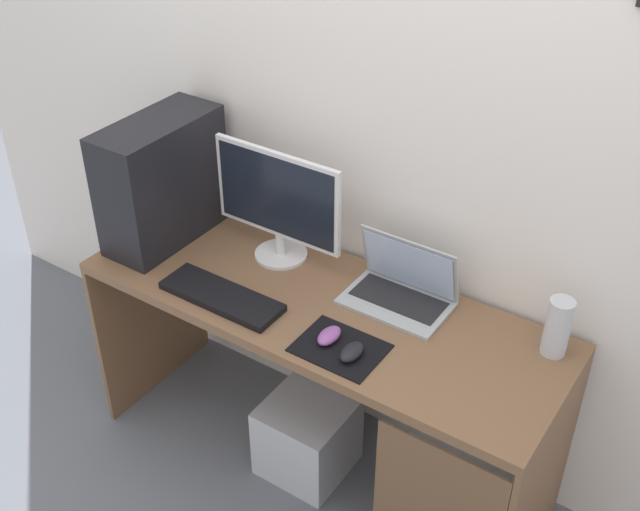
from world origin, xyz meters
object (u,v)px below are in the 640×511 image
at_px(speaker, 558,327).
at_px(subwoofer, 308,436).
at_px(laptop, 401,289).
at_px(pc_tower, 162,180).
at_px(monitor, 278,203).
at_px(mouse_right, 352,352).
at_px(mouse_left, 329,336).
at_px(keyboard, 222,296).

height_order(speaker, subwoofer, speaker).
bearing_deg(laptop, pc_tower, -171.89).
bearing_deg(monitor, mouse_right, -32.17).
distance_m(speaker, mouse_left, 0.67).
distance_m(laptop, speaker, 0.50).
height_order(keyboard, mouse_right, mouse_right).
relative_size(keyboard, mouse_right, 4.38).
bearing_deg(speaker, mouse_right, -143.63).
relative_size(keyboard, subwoofer, 1.42).
xyz_separation_m(monitor, mouse_left, (0.39, -0.28, -0.19)).
relative_size(mouse_left, subwoofer, 0.32).
relative_size(monitor, subwoofer, 1.65).
xyz_separation_m(pc_tower, monitor, (0.42, 0.11, -0.01)).
height_order(laptop, keyboard, laptop).
height_order(pc_tower, subwoofer, pc_tower).
relative_size(laptop, keyboard, 0.80).
height_order(pc_tower, keyboard, pc_tower).
bearing_deg(keyboard, pc_tower, 154.81).
relative_size(speaker, keyboard, 0.45).
xyz_separation_m(speaker, subwoofer, (-0.73, -0.22, -0.70)).
distance_m(mouse_left, mouse_right, 0.10).
distance_m(pc_tower, speaker, 1.40).
distance_m(laptop, subwoofer, 0.71).
bearing_deg(pc_tower, speaker, 6.48).
relative_size(monitor, keyboard, 1.17).
distance_m(monitor, mouse_left, 0.52).
bearing_deg(subwoofer, speaker, 16.92).
distance_m(pc_tower, keyboard, 0.50).
bearing_deg(laptop, monitor, -177.86).
height_order(speaker, mouse_right, speaker).
height_order(monitor, mouse_left, monitor).
xyz_separation_m(mouse_right, subwoofer, (-0.25, 0.13, -0.62)).
bearing_deg(mouse_left, pc_tower, 168.02).
xyz_separation_m(laptop, mouse_right, (0.02, -0.32, -0.02)).
bearing_deg(keyboard, monitor, 87.94).
height_order(pc_tower, mouse_left, pc_tower).
xyz_separation_m(pc_tower, speaker, (1.38, 0.16, -0.13)).
xyz_separation_m(monitor, keyboard, (-0.01, -0.30, -0.20)).
distance_m(pc_tower, subwoofer, 1.05).
height_order(pc_tower, monitor, pc_tower).
bearing_deg(speaker, mouse_left, -150.25).
xyz_separation_m(pc_tower, laptop, (0.89, 0.13, -0.18)).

